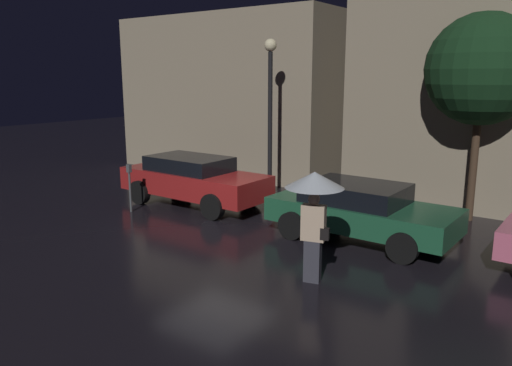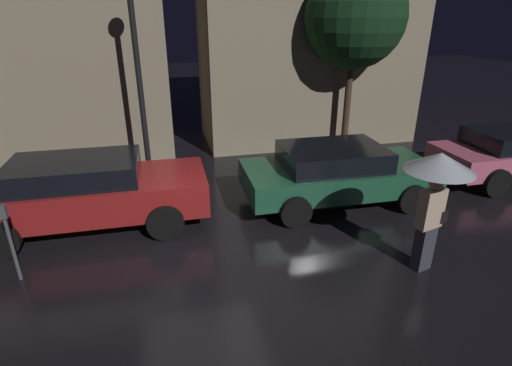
{
  "view_description": "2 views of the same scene",
  "coord_description": "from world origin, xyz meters",
  "px_view_note": "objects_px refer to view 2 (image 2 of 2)",
  "views": [
    {
      "loc": [
        7.92,
        -9.18,
        3.76
      ],
      "look_at": [
        1.13,
        0.22,
        1.27
      ],
      "focal_mm": 35.0,
      "sensor_mm": 36.0,
      "label": 1
    },
    {
      "loc": [
        -0.45,
        -6.38,
        4.05
      ],
      "look_at": [
        1.17,
        0.26,
        1.12
      ],
      "focal_mm": 28.0,
      "sensor_mm": 36.0,
      "label": 2
    }
  ],
  "objects_px": {
    "parking_meter": "(9,235)",
    "street_lamp_near": "(136,52)",
    "parked_car_red": "(86,191)",
    "pedestrian_with_umbrella": "(437,179)",
    "parked_car_green": "(337,172)"
  },
  "relations": [
    {
      "from": "pedestrian_with_umbrella",
      "to": "parking_meter",
      "type": "height_order",
      "value": "pedestrian_with_umbrella"
    },
    {
      "from": "pedestrian_with_umbrella",
      "to": "street_lamp_near",
      "type": "xyz_separation_m",
      "value": [
        -4.51,
        5.2,
        1.54
      ]
    },
    {
      "from": "pedestrian_with_umbrella",
      "to": "street_lamp_near",
      "type": "distance_m",
      "value": 7.05
    },
    {
      "from": "pedestrian_with_umbrella",
      "to": "parked_car_red",
      "type": "bearing_deg",
      "value": 138.7
    },
    {
      "from": "parking_meter",
      "to": "street_lamp_near",
      "type": "relative_size",
      "value": 0.28
    },
    {
      "from": "parking_meter",
      "to": "pedestrian_with_umbrella",
      "type": "bearing_deg",
      "value": -11.0
    },
    {
      "from": "parked_car_green",
      "to": "parking_meter",
      "type": "distance_m",
      "value": 6.44
    },
    {
      "from": "parked_car_red",
      "to": "street_lamp_near",
      "type": "bearing_deg",
      "value": 64.06
    },
    {
      "from": "pedestrian_with_umbrella",
      "to": "parking_meter",
      "type": "bearing_deg",
      "value": 154.7
    },
    {
      "from": "parked_car_green",
      "to": "parking_meter",
      "type": "bearing_deg",
      "value": -165.15
    },
    {
      "from": "parked_car_red",
      "to": "pedestrian_with_umbrella",
      "type": "xyz_separation_m",
      "value": [
        5.67,
        -2.89,
        0.88
      ]
    },
    {
      "from": "parked_car_green",
      "to": "street_lamp_near",
      "type": "distance_m",
      "value": 5.41
    },
    {
      "from": "parking_meter",
      "to": "street_lamp_near",
      "type": "height_order",
      "value": "street_lamp_near"
    },
    {
      "from": "parked_car_red",
      "to": "parking_meter",
      "type": "height_order",
      "value": "parked_car_red"
    },
    {
      "from": "parked_car_green",
      "to": "pedestrian_with_umbrella",
      "type": "xyz_separation_m",
      "value": [
        0.34,
        -2.81,
        0.94
      ]
    }
  ]
}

